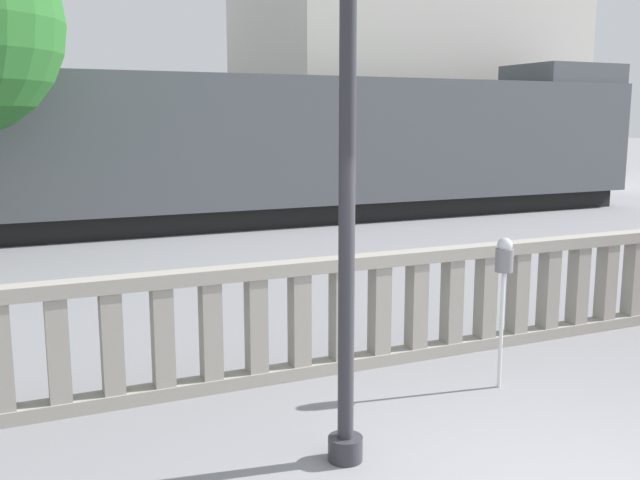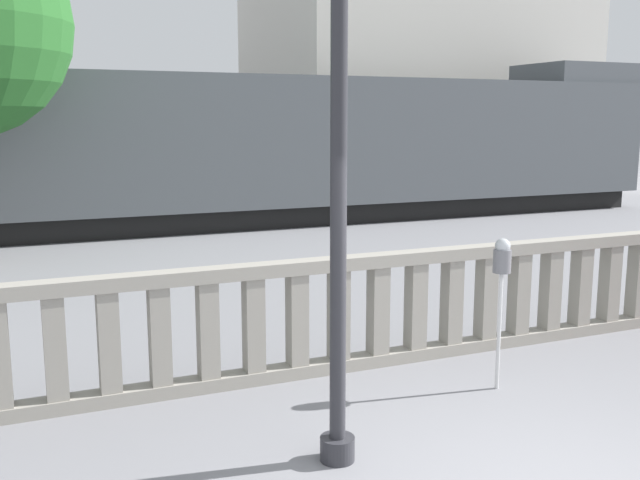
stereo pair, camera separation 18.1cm
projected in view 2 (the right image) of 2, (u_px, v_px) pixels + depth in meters
name	position (u px, v px, depth m)	size (l,w,h in m)	color
balustrade	(359.00, 312.00, 7.92)	(13.86, 0.24, 1.28)	gray
lamppost	(339.00, 136.00, 5.41)	(0.29, 0.29, 5.10)	#2D2D33
parking_meter	(502.00, 267.00, 7.19)	(0.18, 0.18, 1.58)	silver
train_near	(159.00, 150.00, 17.66)	(29.42, 2.83, 4.42)	black
train_far	(30.00, 137.00, 30.00)	(22.89, 2.73, 4.41)	black
building_block	(412.00, 51.00, 27.70)	(11.58, 8.32, 10.68)	beige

